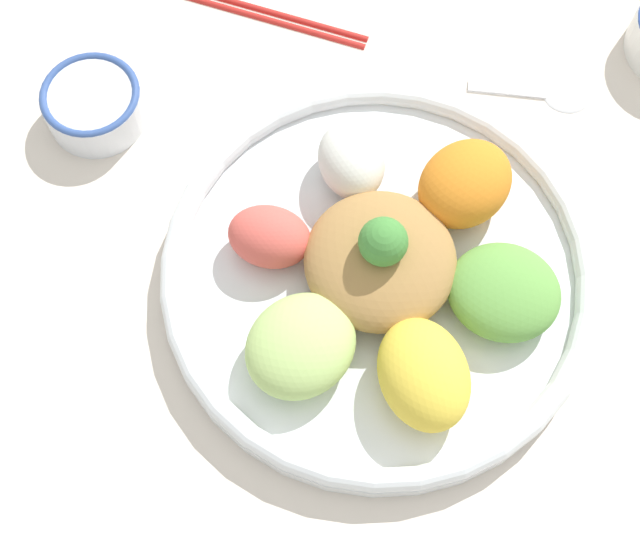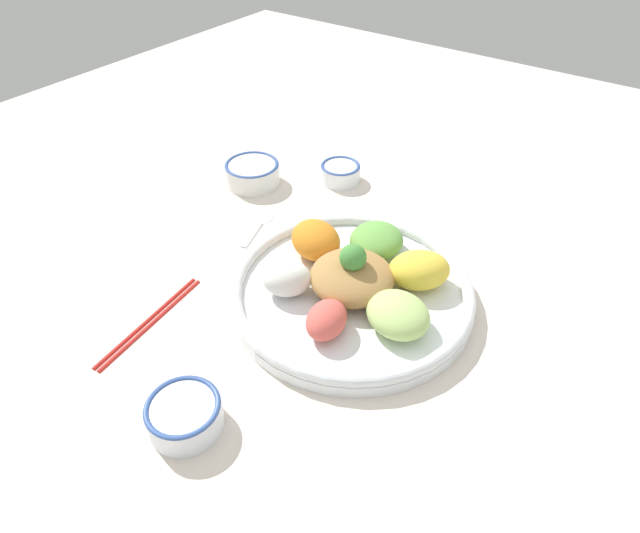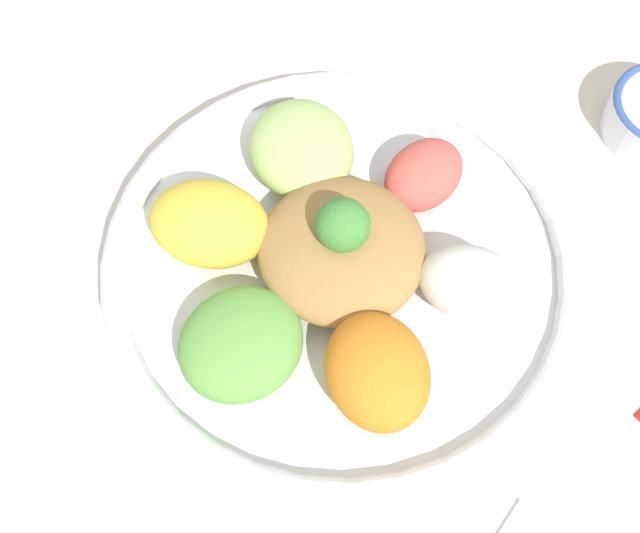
% 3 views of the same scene
% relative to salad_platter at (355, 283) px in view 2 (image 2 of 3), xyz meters
% --- Properties ---
extents(ground_plane, '(2.40, 2.40, 0.00)m').
position_rel_salad_platter_xyz_m(ground_plane, '(0.01, 0.01, -0.03)').
color(ground_plane, silver).
extents(salad_platter, '(0.39, 0.39, 0.11)m').
position_rel_salad_platter_xyz_m(salad_platter, '(0.00, 0.00, 0.00)').
color(salad_platter, white).
rests_on(salad_platter, ground_plane).
extents(sauce_bowl_red, '(0.08, 0.08, 0.04)m').
position_rel_salad_platter_xyz_m(sauce_bowl_red, '(-0.28, -0.22, -0.01)').
color(sauce_bowl_red, white).
rests_on(sauce_bowl_red, ground_plane).
extents(rice_bowl_blue, '(0.11, 0.11, 0.05)m').
position_rel_salad_platter_xyz_m(rice_bowl_blue, '(-0.17, -0.36, -0.00)').
color(rice_bowl_blue, white).
rests_on(rice_bowl_blue, ground_plane).
extents(sauce_bowl_dark, '(0.10, 0.10, 0.04)m').
position_rel_salad_platter_xyz_m(sauce_bowl_dark, '(0.33, -0.04, -0.00)').
color(sauce_bowl_dark, white).
rests_on(sauce_bowl_dark, ground_plane).
extents(chopsticks_pair_near, '(0.22, 0.04, 0.01)m').
position_rel_salad_platter_xyz_m(chopsticks_pair_near, '(0.23, -0.22, -0.02)').
color(chopsticks_pair_near, red).
rests_on(chopsticks_pair_near, ground_plane).
extents(serving_spoon_main, '(0.12, 0.06, 0.01)m').
position_rel_salad_platter_xyz_m(serving_spoon_main, '(-0.06, -0.26, -0.02)').
color(serving_spoon_main, silver).
rests_on(serving_spoon_main, ground_plane).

